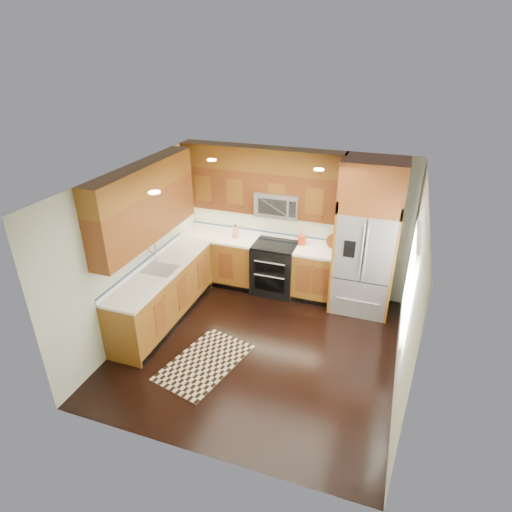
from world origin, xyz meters
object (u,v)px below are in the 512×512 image
(knife_block, at_px, (236,232))
(range, at_px, (275,268))
(refrigerator, at_px, (367,239))
(utensil_crock, at_px, (302,238))
(rug, at_px, (205,362))

(knife_block, bearing_deg, range, -5.81)
(range, xyz_separation_m, knife_block, (-0.78, 0.08, 0.57))
(range, height_order, refrigerator, refrigerator)
(utensil_crock, bearing_deg, rug, -108.46)
(refrigerator, bearing_deg, rug, -130.81)
(rug, bearing_deg, knife_block, 113.70)
(rug, bearing_deg, utensil_crock, 85.04)
(range, height_order, rug, range)
(rug, height_order, knife_block, knife_block)
(range, height_order, knife_block, knife_block)
(rug, distance_m, knife_block, 2.59)
(refrigerator, bearing_deg, utensil_crock, 170.31)
(range, relative_size, knife_block, 3.87)
(refrigerator, relative_size, utensil_crock, 6.98)
(range, height_order, utensil_crock, utensil_crock)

